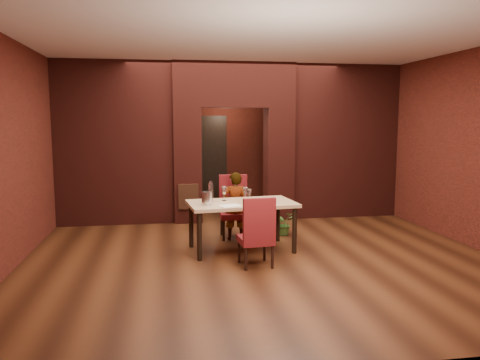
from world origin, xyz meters
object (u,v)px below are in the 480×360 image
object	(u,v)px
dining_table	(242,226)
wine_glass_a	(224,194)
wine_glass_c	(249,195)
chair_far	(234,207)
potted_plant	(284,223)
water_bottle	(211,191)
wine_bucket	(207,198)
person_seated	(235,206)
wine_glass_b	(245,194)
chair_near	(256,231)

from	to	relation	value
dining_table	wine_glass_a	bearing A→B (deg)	140.06
dining_table	wine_glass_c	distance (m)	0.50
chair_far	potted_plant	bearing A→B (deg)	5.55
wine_glass_c	water_bottle	distance (m)	0.61
wine_glass_c	wine_bucket	bearing A→B (deg)	-164.45
chair_far	wine_bucket	size ratio (longest dim) A/B	5.45
wine_bucket	person_seated	bearing A→B (deg)	56.36
wine_glass_b	chair_far	bearing A→B (deg)	95.25
wine_glass_b	wine_glass_c	size ratio (longest dim) A/B	1.15
wine_bucket	chair_far	bearing A→B (deg)	59.29
chair_far	wine_glass_a	bearing A→B (deg)	-110.14
person_seated	wine_glass_c	distance (m)	0.73
dining_table	water_bottle	world-z (taller)	water_bottle
chair_near	person_seated	distance (m)	1.52
chair_far	water_bottle	bearing A→B (deg)	-123.25
chair_far	water_bottle	distance (m)	0.91
chair_near	wine_glass_a	size ratio (longest dim) A/B	4.46
dining_table	wine_glass_c	bearing A→B (deg)	11.47
wine_bucket	water_bottle	size ratio (longest dim) A/B	0.62
chair_near	wine_bucket	world-z (taller)	chair_near
person_seated	wine_glass_a	distance (m)	0.65
wine_bucket	potted_plant	bearing A→B (deg)	34.45
wine_bucket	water_bottle	xyz separation A→B (m)	(0.09, 0.29, 0.06)
wine_glass_c	chair_far	bearing A→B (deg)	99.23
dining_table	water_bottle	distance (m)	0.74
wine_glass_b	wine_bucket	xyz separation A→B (m)	(-0.64, -0.22, -0.01)
potted_plant	dining_table	bearing A→B (deg)	-136.71
dining_table	water_bottle	bearing A→B (deg)	158.56
chair_far	wine_glass_c	distance (m)	0.84
dining_table	water_bottle	xyz separation A→B (m)	(-0.47, 0.13, 0.55)
dining_table	wine_bucket	distance (m)	0.76
wine_glass_a	wine_bucket	size ratio (longest dim) A/B	1.12
dining_table	person_seated	xyz separation A→B (m)	(0.00, 0.69, 0.20)
person_seated	wine_glass_b	distance (m)	0.70
wine_bucket	water_bottle	distance (m)	0.31
chair_far	potted_plant	world-z (taller)	chair_far
dining_table	wine_glass_a	xyz separation A→B (m)	(-0.25, 0.17, 0.50)
wine_glass_a	potted_plant	xyz separation A→B (m)	(1.16, 0.69, -0.68)
dining_table	chair_far	distance (m)	0.82
person_seated	potted_plant	world-z (taller)	person_seated
wine_glass_b	wine_glass_c	world-z (taller)	wine_glass_b
wine_glass_a	dining_table	bearing A→B (deg)	-34.26
person_seated	water_bottle	world-z (taller)	person_seated
potted_plant	wine_glass_a	bearing A→B (deg)	-149.51
wine_glass_c	potted_plant	bearing A→B (deg)	46.36
chair_near	person_seated	size ratio (longest dim) A/B	0.85
dining_table	potted_plant	distance (m)	1.26
wine_glass_b	dining_table	bearing A→B (deg)	-136.71
dining_table	wine_glass_c	size ratio (longest dim) A/B	8.52
wine_glass_b	water_bottle	distance (m)	0.55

